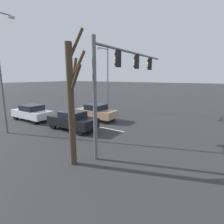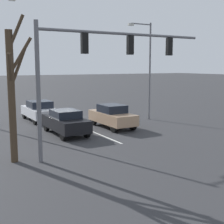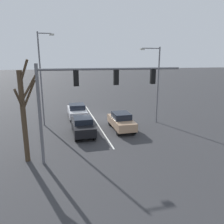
{
  "view_description": "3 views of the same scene",
  "coord_description": "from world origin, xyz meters",
  "px_view_note": "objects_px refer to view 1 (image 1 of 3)",
  "views": [
    {
      "loc": [
        11.86,
        15.97,
        4.37
      ],
      "look_at": [
        -0.85,
        7.71,
        1.3
      ],
      "focal_mm": 28.0,
      "sensor_mm": 36.0,
      "label": 1
    },
    {
      "loc": [
        8.98,
        24.04,
        4.37
      ],
      "look_at": [
        -0.8,
        6.93,
        1.43
      ],
      "focal_mm": 50.0,
      "sensor_mm": 36.0,
      "label": 2
    },
    {
      "loc": [
        3.92,
        24.06,
        6.58
      ],
      "look_at": [
        -0.68,
        6.14,
        2.04
      ],
      "focal_mm": 35.0,
      "sensor_mm": 36.0,
      "label": 3
    }
  ],
  "objects_px": {
    "car_tan_leftlane_front": "(96,112)",
    "traffic_signal_gantry": "(124,71)",
    "car_white_midlane_second": "(32,112)",
    "street_lamp_left_shoulder": "(107,76)",
    "bare_tree_near": "(72,99)",
    "street_lamp_right_shoulder": "(1,67)",
    "car_black_midlane_front": "(73,120)"
  },
  "relations": [
    {
      "from": "car_white_midlane_second",
      "to": "traffic_signal_gantry",
      "type": "xyz_separation_m",
      "value": [
        0.15,
        10.7,
        3.92
      ]
    },
    {
      "from": "car_tan_leftlane_front",
      "to": "car_white_midlane_second",
      "type": "height_order",
      "value": "car_tan_leftlane_front"
    },
    {
      "from": "car_black_midlane_front",
      "to": "car_white_midlane_second",
      "type": "bearing_deg",
      "value": -90.61
    },
    {
      "from": "car_white_midlane_second",
      "to": "street_lamp_right_shoulder",
      "type": "bearing_deg",
      "value": 31.9
    },
    {
      "from": "street_lamp_left_shoulder",
      "to": "bare_tree_near",
      "type": "distance_m",
      "value": 13.5
    },
    {
      "from": "traffic_signal_gantry",
      "to": "street_lamp_right_shoulder",
      "type": "distance_m",
      "value": 9.18
    },
    {
      "from": "car_white_midlane_second",
      "to": "street_lamp_right_shoulder",
      "type": "distance_m",
      "value": 5.83
    },
    {
      "from": "car_white_midlane_second",
      "to": "street_lamp_right_shoulder",
      "type": "height_order",
      "value": "street_lamp_right_shoulder"
    },
    {
      "from": "car_white_midlane_second",
      "to": "bare_tree_near",
      "type": "xyz_separation_m",
      "value": [
        4.18,
        10.1,
        2.49
      ]
    },
    {
      "from": "street_lamp_left_shoulder",
      "to": "street_lamp_right_shoulder",
      "type": "bearing_deg",
      "value": -9.0
    },
    {
      "from": "car_black_midlane_front",
      "to": "car_white_midlane_second",
      "type": "relative_size",
      "value": 0.98
    },
    {
      "from": "car_tan_leftlane_front",
      "to": "car_black_midlane_front",
      "type": "bearing_deg",
      "value": 6.61
    },
    {
      "from": "car_tan_leftlane_front",
      "to": "street_lamp_left_shoulder",
      "type": "relative_size",
      "value": 0.55
    },
    {
      "from": "car_tan_leftlane_front",
      "to": "car_white_midlane_second",
      "type": "relative_size",
      "value": 0.96
    },
    {
      "from": "street_lamp_left_shoulder",
      "to": "bare_tree_near",
      "type": "bearing_deg",
      "value": 27.64
    },
    {
      "from": "car_tan_leftlane_front",
      "to": "bare_tree_near",
      "type": "distance_m",
      "value": 9.47
    },
    {
      "from": "car_black_midlane_front",
      "to": "street_lamp_right_shoulder",
      "type": "height_order",
      "value": "street_lamp_right_shoulder"
    },
    {
      "from": "street_lamp_left_shoulder",
      "to": "car_tan_leftlane_front",
      "type": "bearing_deg",
      "value": 20.08
    },
    {
      "from": "street_lamp_right_shoulder",
      "to": "car_tan_leftlane_front",
      "type": "bearing_deg",
      "value": 155.1
    },
    {
      "from": "car_black_midlane_front",
      "to": "street_lamp_left_shoulder",
      "type": "distance_m",
      "value": 8.82
    },
    {
      "from": "car_white_midlane_second",
      "to": "street_lamp_left_shoulder",
      "type": "distance_m",
      "value": 9.39
    },
    {
      "from": "car_tan_leftlane_front",
      "to": "car_white_midlane_second",
      "type": "distance_m",
      "value": 6.48
    },
    {
      "from": "car_white_midlane_second",
      "to": "car_tan_leftlane_front",
      "type": "bearing_deg",
      "value": 124.14
    },
    {
      "from": "street_lamp_left_shoulder",
      "to": "bare_tree_near",
      "type": "xyz_separation_m",
      "value": [
        11.91,
        6.24,
        -1.18
      ]
    },
    {
      "from": "traffic_signal_gantry",
      "to": "street_lamp_right_shoulder",
      "type": "height_order",
      "value": "street_lamp_right_shoulder"
    },
    {
      "from": "car_white_midlane_second",
      "to": "traffic_signal_gantry",
      "type": "height_order",
      "value": "traffic_signal_gantry"
    },
    {
      "from": "car_white_midlane_second",
      "to": "bare_tree_near",
      "type": "bearing_deg",
      "value": 67.51
    },
    {
      "from": "car_tan_leftlane_front",
      "to": "street_lamp_left_shoulder",
      "type": "distance_m",
      "value": 5.68
    },
    {
      "from": "street_lamp_left_shoulder",
      "to": "bare_tree_near",
      "type": "relative_size",
      "value": 1.18
    },
    {
      "from": "car_white_midlane_second",
      "to": "street_lamp_left_shoulder",
      "type": "xyz_separation_m",
      "value": [
        -7.73,
        3.86,
        3.67
      ]
    },
    {
      "from": "traffic_signal_gantry",
      "to": "bare_tree_near",
      "type": "bearing_deg",
      "value": -8.4
    },
    {
      "from": "car_tan_leftlane_front",
      "to": "traffic_signal_gantry",
      "type": "distance_m",
      "value": 7.62
    }
  ]
}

